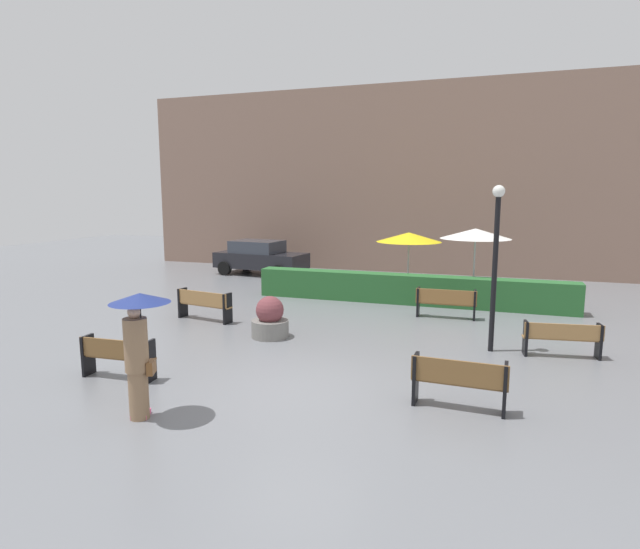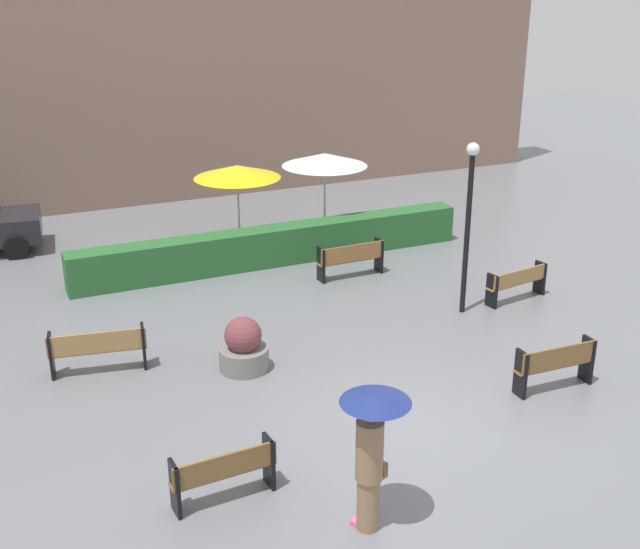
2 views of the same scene
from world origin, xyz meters
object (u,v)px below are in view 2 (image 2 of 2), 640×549
planter_pot (244,347)px  lamp_post (469,211)px  patio_umbrella_white (325,160)px  bench_near_left (224,472)px  bench_back_row (351,258)px  pedestrian_with_umbrella (372,442)px  patio_umbrella_yellow (237,172)px  bench_far_left (98,348)px  bench_near_right (556,363)px  bench_far_right (518,282)px

planter_pot → lamp_post: lamp_post is taller
planter_pot → patio_umbrella_white: (4.76, 6.60, 1.88)m
bench_near_left → bench_back_row: bearing=52.1°
bench_back_row → planter_pot: (-4.11, -3.59, -0.06)m
pedestrian_with_umbrella → bench_back_row: bearing=65.0°
pedestrian_with_umbrella → patio_umbrella_yellow: bearing=79.2°
planter_pot → lamp_post: 5.79m
bench_far_left → lamp_post: lamp_post is taller
bench_near_right → bench_near_left: (-6.57, -0.65, -0.04)m
bench_back_row → bench_far_right: bench_back_row is taller
bench_far_right → lamp_post: size_ratio=0.44×
bench_far_right → bench_near_right: bearing=-118.3°
bench_far_left → bench_near_left: bench_far_left is taller
bench_far_right → planter_pot: 6.99m
bench_near_left → patio_umbrella_white: 12.33m
patio_umbrella_yellow → planter_pot: bearing=-108.4°
bench_back_row → bench_far_right: (2.85, -2.98, -0.04)m
bench_far_right → patio_umbrella_white: (-2.20, 5.99, 1.86)m
bench_back_row → lamp_post: 3.77m
pedestrian_with_umbrella → planter_pot: pedestrian_with_umbrella is taller
pedestrian_with_umbrella → lamp_post: lamp_post is taller
bench_near_right → bench_far_left: bearing=151.2°
pedestrian_with_umbrella → planter_pot: (-0.03, 5.17, -0.90)m
bench_near_right → pedestrian_with_umbrella: bearing=-157.5°
bench_near_right → bench_far_right: bench_near_right is taller
planter_pot → pedestrian_with_umbrella: bearing=-89.7°
bench_far_right → pedestrian_with_umbrella: bearing=-140.2°
bench_far_left → bench_near_right: bearing=-28.8°
bench_far_left → patio_umbrella_yellow: patio_umbrella_yellow is taller
patio_umbrella_yellow → patio_umbrella_white: patio_umbrella_white is taller
pedestrian_with_umbrella → patio_umbrella_yellow: 12.59m
pedestrian_with_umbrella → patio_umbrella_yellow: size_ratio=0.88×
bench_far_right → lamp_post: bearing=-179.2°
bench_far_left → patio_umbrella_yellow: bearing=51.1°
bench_far_right → bench_near_left: bearing=-152.9°
planter_pot → bench_far_left: bearing=158.7°
lamp_post → bench_far_right: bearing=0.8°
bench_far_left → patio_umbrella_yellow: size_ratio=0.78×
bench_back_row → patio_umbrella_white: size_ratio=0.70×
bench_far_left → bench_far_right: bearing=-2.4°
lamp_post → patio_umbrella_yellow: (-3.05, 6.59, -0.27)m
bench_near_left → patio_umbrella_white: size_ratio=0.63×
pedestrian_with_umbrella → patio_umbrella_white: size_ratio=0.84×
bench_far_left → pedestrian_with_umbrella: pedestrian_with_umbrella is taller
bench_near_right → patio_umbrella_white: size_ratio=0.64×
bench_far_right → lamp_post: (-1.53, -0.02, 1.90)m
lamp_post → planter_pot: bearing=-173.8°
bench_near_right → lamp_post: (0.49, 3.73, 1.85)m
bench_far_right → planter_pot: size_ratio=1.58×
lamp_post → bench_near_right: bearing=-97.5°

